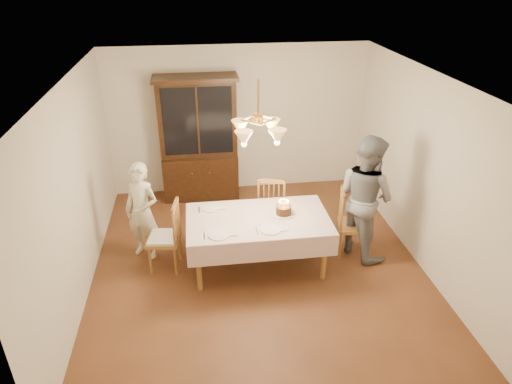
{
  "coord_description": "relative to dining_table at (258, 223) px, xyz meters",
  "views": [
    {
      "loc": [
        -0.74,
        -5.19,
        3.84
      ],
      "look_at": [
        0.0,
        0.2,
        1.05
      ],
      "focal_mm": 32.0,
      "sensor_mm": 36.0,
      "label": 1
    }
  ],
  "objects": [
    {
      "name": "chair_far_side",
      "position": [
        0.34,
        0.83,
        -0.24
      ],
      "size": [
        0.53,
        0.52,
        1.0
      ],
      "color": "#915E2A",
      "rests_on": "ground"
    },
    {
      "name": "chair_left_end",
      "position": [
        -1.26,
        0.14,
        -0.23
      ],
      "size": [
        0.48,
        0.5,
        1.0
      ],
      "color": "#915E2A",
      "rests_on": "ground"
    },
    {
      "name": "ground",
      "position": [
        0.0,
        0.0,
        -0.68
      ],
      "size": [
        5.0,
        5.0,
        0.0
      ],
      "primitive_type": "plane",
      "color": "#572E19",
      "rests_on": "ground"
    },
    {
      "name": "china_hutch",
      "position": [
        -0.71,
        2.25,
        0.36
      ],
      "size": [
        1.38,
        0.54,
        2.16
      ],
      "color": "black",
      "rests_on": "ground"
    },
    {
      "name": "place_setting_near_right",
      "position": [
        0.13,
        -0.32,
        0.08
      ],
      "size": [
        0.41,
        0.26,
        0.02
      ],
      "color": "white",
      "rests_on": "dining_table"
    },
    {
      "name": "room_shell",
      "position": [
        0.0,
        0.0,
        0.9
      ],
      "size": [
        5.0,
        5.0,
        5.0
      ],
      "color": "white",
      "rests_on": "ground"
    },
    {
      "name": "birthday_cake",
      "position": [
        0.35,
        0.06,
        0.13
      ],
      "size": [
        0.3,
        0.3,
        0.21
      ],
      "color": "white",
      "rests_on": "dining_table"
    },
    {
      "name": "place_setting_far_left",
      "position": [
        -0.6,
        0.34,
        0.08
      ],
      "size": [
        0.38,
        0.23,
        0.02
      ],
      "color": "white",
      "rests_on": "dining_table"
    },
    {
      "name": "dining_table",
      "position": [
        0.0,
        0.0,
        0.0
      ],
      "size": [
        1.9,
        1.1,
        0.76
      ],
      "color": "#915E2A",
      "rests_on": "ground"
    },
    {
      "name": "chandelier",
      "position": [
        -0.0,
        -0.0,
        1.29
      ],
      "size": [
        0.62,
        0.62,
        0.73
      ],
      "color": "#BF8C3F",
      "rests_on": "ground"
    },
    {
      "name": "chair_right_end",
      "position": [
        1.38,
        0.13,
        -0.24
      ],
      "size": [
        0.52,
        0.53,
        1.0
      ],
      "color": "#915E2A",
      "rests_on": "ground"
    },
    {
      "name": "adult_in_grey",
      "position": [
        1.53,
        0.15,
        0.21
      ],
      "size": [
        0.99,
        1.08,
        1.8
      ],
      "primitive_type": "imported",
      "rotation": [
        0.0,
        0.0,
        2.01
      ],
      "color": "slate",
      "rests_on": "ground"
    },
    {
      "name": "elderly_woman",
      "position": [
        -1.56,
        0.49,
        0.03
      ],
      "size": [
        0.62,
        0.55,
        1.43
      ],
      "primitive_type": "imported",
      "rotation": [
        0.0,
        0.0,
        -0.52
      ],
      "color": "white",
      "rests_on": "ground"
    },
    {
      "name": "place_setting_near_left",
      "position": [
        -0.53,
        -0.35,
        0.08
      ],
      "size": [
        0.42,
        0.27,
        0.02
      ],
      "color": "white",
      "rests_on": "dining_table"
    }
  ]
}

